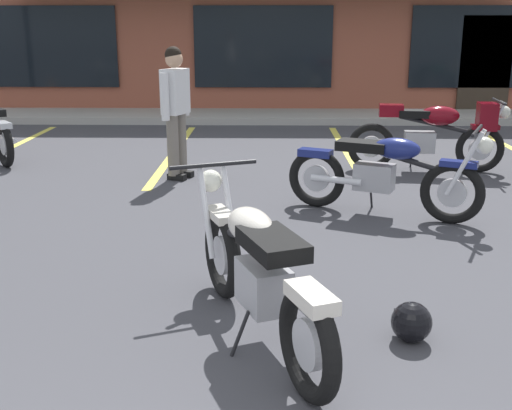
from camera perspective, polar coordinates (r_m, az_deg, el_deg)
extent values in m
plane|color=#3D3D42|center=(5.34, -0.27, -5.50)|extent=(80.00, 80.00, 0.00)
cube|color=#A8A59E|center=(13.54, 0.60, 8.02)|extent=(22.00, 1.80, 0.14)
cube|color=brown|center=(16.92, 0.73, 15.32)|extent=(17.27, 5.78, 3.49)
cube|color=black|center=(14.77, -18.05, 13.30)|extent=(2.95, 0.06, 1.70)
cube|color=black|center=(13.99, 0.64, 13.95)|extent=(2.95, 0.06, 1.70)
cube|color=black|center=(14.69, 19.42, 13.18)|extent=(2.95, 0.06, 1.70)
cube|color=#33281E|center=(14.76, 19.81, 11.59)|extent=(1.10, 0.06, 2.10)
cube|color=#DBCC4C|center=(10.84, -21.63, 4.51)|extent=(0.12, 4.80, 0.01)
cube|color=#DBCC4C|center=(10.11, -7.31, 4.75)|extent=(0.12, 4.80, 0.01)
cube|color=#DBCC4C|center=(10.08, 8.13, 4.68)|extent=(0.12, 4.80, 0.01)
torus|color=black|center=(3.46, 4.71, -12.31)|extent=(0.34, 0.63, 0.64)
cylinder|color=#B7B7BC|center=(3.46, 4.71, -12.31)|extent=(0.17, 0.29, 0.29)
torus|color=black|center=(4.68, -3.01, -4.50)|extent=(0.34, 0.63, 0.64)
cylinder|color=#B7B7BC|center=(4.68, -3.01, -4.50)|extent=(0.17, 0.29, 0.29)
cylinder|color=silver|center=(4.65, -4.51, -0.54)|extent=(0.16, 0.32, 0.66)
cylinder|color=silver|center=(4.70, -2.41, -0.31)|extent=(0.16, 0.32, 0.66)
cylinder|color=black|center=(4.66, -3.82, 3.61)|extent=(0.62, 0.28, 0.03)
sphere|color=silver|center=(4.77, -4.08, 2.16)|extent=(0.22, 0.22, 0.17)
cube|color=beige|center=(4.62, -3.22, -0.85)|extent=(0.27, 0.39, 0.06)
cube|color=#9E9EA3|center=(3.95, 0.67, -7.22)|extent=(0.37, 0.46, 0.28)
cylinder|color=silver|center=(3.72, 4.86, -9.55)|extent=(0.27, 0.54, 0.07)
cylinder|color=black|center=(4.04, -0.38, -3.04)|extent=(0.41, 0.89, 0.26)
ellipsoid|color=beige|center=(4.03, -0.49, -1.88)|extent=(0.42, 0.54, 0.22)
cube|color=black|center=(3.72, 1.49, -3.47)|extent=(0.46, 0.59, 0.10)
cube|color=beige|center=(3.32, 4.98, -8.21)|extent=(0.29, 0.39, 0.08)
cylinder|color=black|center=(3.95, -1.43, -11.43)|extent=(0.13, 0.07, 0.29)
torus|color=black|center=(6.99, 5.43, 2.40)|extent=(0.62, 0.35, 0.64)
cylinder|color=#B7B7BC|center=(6.99, 5.43, 2.40)|extent=(0.29, 0.17, 0.29)
torus|color=black|center=(6.66, 17.14, 1.05)|extent=(0.62, 0.35, 0.64)
cylinder|color=#B7B7BC|center=(6.66, 17.14, 1.05)|extent=(0.29, 0.17, 0.29)
cylinder|color=silver|center=(6.66, 18.33, 3.79)|extent=(0.31, 0.17, 0.66)
cylinder|color=silver|center=(6.49, 18.11, 3.49)|extent=(0.31, 0.17, 0.66)
cylinder|color=black|center=(6.51, 19.17, 6.31)|extent=(0.30, 0.61, 0.03)
sphere|color=silver|center=(6.53, 19.75, 5.03)|extent=(0.22, 0.22, 0.17)
cube|color=navy|center=(6.59, 17.69, 3.53)|extent=(0.39, 0.28, 0.06)
cube|color=#9E9EA3|center=(6.79, 10.52, 2.48)|extent=(0.46, 0.38, 0.28)
cylinder|color=silver|center=(6.77, 7.17, 2.24)|extent=(0.53, 0.29, 0.07)
cylinder|color=black|center=(6.69, 12.28, 4.29)|extent=(0.88, 0.44, 0.26)
ellipsoid|color=navy|center=(6.67, 12.49, 4.95)|extent=(0.54, 0.43, 0.22)
cube|color=black|center=(6.76, 9.51, 5.25)|extent=(0.59, 0.47, 0.10)
cube|color=navy|center=(6.94, 5.33, 4.67)|extent=(0.39, 0.29, 0.08)
cylinder|color=black|center=(7.04, 10.25, 0.79)|extent=(0.08, 0.13, 0.29)
torus|color=black|center=(8.90, 10.27, 5.16)|extent=(0.65, 0.17, 0.64)
cylinder|color=#B7B7BC|center=(8.90, 10.27, 5.16)|extent=(0.29, 0.09, 0.29)
torus|color=black|center=(9.09, 19.39, 4.74)|extent=(0.65, 0.17, 0.64)
cylinder|color=#B7B7BC|center=(9.09, 19.39, 4.74)|extent=(0.29, 0.09, 0.29)
cylinder|color=silver|center=(9.15, 20.08, 6.77)|extent=(0.33, 0.08, 0.66)
cylinder|color=silver|center=(8.98, 20.32, 6.59)|extent=(0.33, 0.08, 0.66)
cylinder|color=black|center=(9.04, 20.89, 8.65)|extent=(0.10, 0.66, 0.03)
sphere|color=silver|center=(9.08, 21.30, 7.74)|extent=(0.19, 0.19, 0.17)
cube|color=maroon|center=(9.05, 19.81, 6.58)|extent=(0.37, 0.18, 0.06)
cube|color=#9E9EA3|center=(8.94, 14.40, 5.49)|extent=(0.42, 0.28, 0.28)
cylinder|color=silver|center=(8.77, 12.09, 5.18)|extent=(0.55, 0.13, 0.07)
cylinder|color=black|center=(8.93, 15.79, 6.94)|extent=(0.94, 0.16, 0.26)
ellipsoid|color=maroon|center=(8.92, 16.11, 7.69)|extent=(0.55, 0.35, 0.26)
cube|color=maroon|center=(9.03, 19.96, 7.45)|extent=(0.27, 0.30, 0.36)
cube|color=black|center=(8.87, 13.93, 7.93)|extent=(0.42, 0.28, 0.10)
cube|color=maroon|center=(8.84, 12.00, 8.28)|extent=(0.34, 0.23, 0.16)
cylinder|color=black|center=(9.16, 13.73, 4.12)|extent=(0.04, 0.14, 0.29)
torus|color=black|center=(9.56, -21.58, 5.04)|extent=(0.47, 0.57, 0.64)
cylinder|color=#B7B7BC|center=(9.56, -21.58, 5.04)|extent=(0.22, 0.26, 0.29)
cylinder|color=silver|center=(9.85, -21.25, 5.60)|extent=(0.39, 0.48, 0.07)
cube|color=silver|center=(9.50, -21.72, 6.68)|extent=(0.35, 0.38, 0.08)
cube|color=black|center=(8.45, -6.42, 2.80)|extent=(0.26, 0.18, 0.08)
cube|color=black|center=(8.28, -7.10, 2.51)|extent=(0.26, 0.18, 0.08)
cylinder|color=slate|center=(8.39, -6.75, 5.62)|extent=(0.20, 0.20, 0.80)
cylinder|color=slate|center=(8.22, -7.44, 5.38)|extent=(0.20, 0.20, 0.80)
cube|color=silver|center=(8.21, -7.25, 10.04)|extent=(0.35, 0.43, 0.56)
cylinder|color=silver|center=(8.43, -6.37, 9.95)|extent=(0.13, 0.13, 0.58)
cylinder|color=silver|center=(8.00, -8.15, 9.56)|extent=(0.13, 0.13, 0.58)
sphere|color=tan|center=(8.18, -7.35, 12.83)|extent=(0.29, 0.29, 0.22)
sphere|color=black|center=(8.18, -7.42, 13.17)|extent=(0.27, 0.27, 0.21)
sphere|color=black|center=(4.23, 13.74, -10.13)|extent=(0.26, 0.26, 0.26)
cube|color=black|center=(4.32, 13.44, -9.61)|extent=(0.18, 0.03, 0.09)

